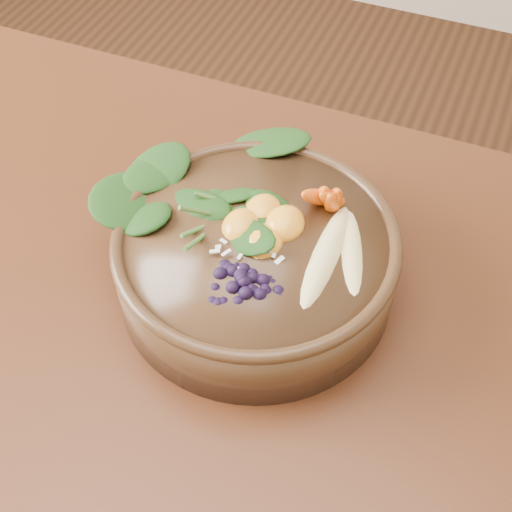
# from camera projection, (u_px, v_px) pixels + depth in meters

# --- Properties ---
(dining_table) EXTENTS (1.60, 0.90, 0.75)m
(dining_table) POSITION_uv_depth(u_px,v_px,m) (39.00, 384.00, 0.76)
(dining_table) COLOR #331C0C
(dining_table) RESTS_ON ground
(stoneware_bowl) EXTENTS (0.30, 0.30, 0.07)m
(stoneware_bowl) POSITION_uv_depth(u_px,v_px,m) (256.00, 263.00, 0.70)
(stoneware_bowl) COLOR #452C18
(stoneware_bowl) RESTS_ON dining_table
(kale_heap) EXTENTS (0.19, 0.18, 0.04)m
(kale_heap) POSITION_uv_depth(u_px,v_px,m) (232.00, 173.00, 0.70)
(kale_heap) COLOR #1C4314
(kale_heap) RESTS_ON stoneware_bowl
(carrot_cluster) EXTENTS (0.06, 0.06, 0.08)m
(carrot_cluster) POSITION_uv_depth(u_px,v_px,m) (328.00, 167.00, 0.68)
(carrot_cluster) COLOR orange
(carrot_cluster) RESTS_ON stoneware_bowl
(banana_halves) EXTENTS (0.07, 0.16, 0.03)m
(banana_halves) POSITION_uv_depth(u_px,v_px,m) (340.00, 244.00, 0.65)
(banana_halves) COLOR #E0CC84
(banana_halves) RESTS_ON stoneware_bowl
(mandarin_cluster) EXTENTS (0.09, 0.09, 0.03)m
(mandarin_cluster) POSITION_uv_depth(u_px,v_px,m) (263.00, 214.00, 0.67)
(mandarin_cluster) COLOR orange
(mandarin_cluster) RESTS_ON stoneware_bowl
(blueberry_pile) EXTENTS (0.14, 0.11, 0.04)m
(blueberry_pile) POSITION_uv_depth(u_px,v_px,m) (240.00, 270.00, 0.62)
(blueberry_pile) COLOR black
(blueberry_pile) RESTS_ON stoneware_bowl
(coconut_flakes) EXTENTS (0.09, 0.07, 0.01)m
(coconut_flakes) POSITION_uv_depth(u_px,v_px,m) (252.00, 250.00, 0.66)
(coconut_flakes) COLOR white
(coconut_flakes) RESTS_ON stoneware_bowl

